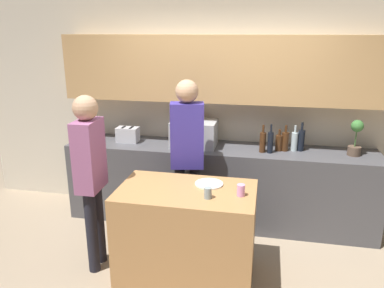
{
  "coord_description": "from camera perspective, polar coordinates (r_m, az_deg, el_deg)",
  "views": [
    {
      "loc": [
        0.52,
        -2.75,
        2.24
      ],
      "look_at": [
        -0.14,
        0.5,
        1.23
      ],
      "focal_mm": 35.0,
      "sensor_mm": 36.0,
      "label": 1
    }
  ],
  "objects": [
    {
      "name": "back_wall",
      "position": [
        4.5,
        4.73,
        7.83
      ],
      "size": [
        6.4,
        0.4,
        2.7
      ],
      "color": "beige",
      "rests_on": "ground_plane"
    },
    {
      "name": "back_counter",
      "position": [
        4.53,
        3.98,
        -6.17
      ],
      "size": [
        3.6,
        0.62,
        0.94
      ],
      "color": "#4C4C51",
      "rests_on": "ground_plane"
    },
    {
      "name": "kitchen_island",
      "position": [
        3.56,
        -0.82,
        -13.45
      ],
      "size": [
        1.23,
        0.73,
        0.88
      ],
      "color": "#B27F4C",
      "rests_on": "ground_plane"
    },
    {
      "name": "microwave",
      "position": [
        4.38,
        0.3,
        1.61
      ],
      "size": [
        0.52,
        0.39,
        0.3
      ],
      "color": "#B7BABC",
      "rests_on": "back_counter"
    },
    {
      "name": "toaster",
      "position": [
        4.62,
        -9.77,
        1.42
      ],
      "size": [
        0.26,
        0.16,
        0.18
      ],
      "color": "silver",
      "rests_on": "back_counter"
    },
    {
      "name": "potted_plant",
      "position": [
        4.4,
        23.69,
        0.87
      ],
      "size": [
        0.14,
        0.14,
        0.4
      ],
      "color": "brown",
      "rests_on": "back_counter"
    },
    {
      "name": "bottle_0",
      "position": [
        4.23,
        10.72,
        0.33
      ],
      "size": [
        0.07,
        0.07,
        0.31
      ],
      "color": "#472814",
      "rests_on": "back_counter"
    },
    {
      "name": "bottle_1",
      "position": [
        4.22,
        11.86,
        0.31
      ],
      "size": [
        0.06,
        0.06,
        0.33
      ],
      "color": "black",
      "rests_on": "back_counter"
    },
    {
      "name": "bottle_2",
      "position": [
        4.33,
        13.11,
        0.22
      ],
      "size": [
        0.08,
        0.08,
        0.25
      ],
      "color": "#472814",
      "rests_on": "back_counter"
    },
    {
      "name": "bottle_3",
      "position": [
        4.33,
        14.01,
        0.43
      ],
      "size": [
        0.08,
        0.08,
        0.3
      ],
      "color": "#472814",
      "rests_on": "back_counter"
    },
    {
      "name": "bottle_4",
      "position": [
        4.36,
        15.34,
        0.42
      ],
      "size": [
        0.07,
        0.07,
        0.29
      ],
      "color": "silver",
      "rests_on": "back_counter"
    },
    {
      "name": "bottle_5",
      "position": [
        4.38,
        16.29,
        0.6
      ],
      "size": [
        0.08,
        0.08,
        0.33
      ],
      "color": "black",
      "rests_on": "back_counter"
    },
    {
      "name": "plate_on_island",
      "position": [
        3.46,
        2.61,
        -6.09
      ],
      "size": [
        0.26,
        0.26,
        0.01
      ],
      "color": "white",
      "rests_on": "kitchen_island"
    },
    {
      "name": "cup_0",
      "position": [
        3.18,
        2.43,
        -7.47
      ],
      "size": [
        0.07,
        0.07,
        0.1
      ],
      "color": "#8698A1",
      "rests_on": "kitchen_island"
    },
    {
      "name": "cup_1",
      "position": [
        3.25,
        7.46,
        -7.0
      ],
      "size": [
        0.07,
        0.07,
        0.1
      ],
      "color": "#E396D3",
      "rests_on": "kitchen_island"
    },
    {
      "name": "person_left",
      "position": [
        3.89,
        -0.75,
        -0.58
      ],
      "size": [
        0.37,
        0.25,
        1.78
      ],
      "rotation": [
        0.0,
        0.0,
        -2.94
      ],
      "color": "black",
      "rests_on": "ground_plane"
    },
    {
      "name": "person_center",
      "position": [
        3.57,
        -15.22,
        -3.72
      ],
      "size": [
        0.22,
        0.35,
        1.71
      ],
      "rotation": [
        0.0,
        0.0,
        -1.54
      ],
      "color": "black",
      "rests_on": "ground_plane"
    }
  ]
}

